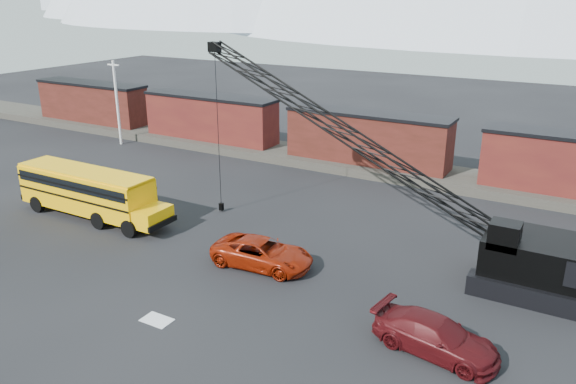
% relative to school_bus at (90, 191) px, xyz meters
% --- Properties ---
extents(ground, '(160.00, 160.00, 0.00)m').
position_rel_school_bus_xyz_m(ground, '(11.66, -3.29, -1.79)').
color(ground, black).
rests_on(ground, ground).
extents(gravel_berm, '(120.00, 5.00, 0.70)m').
position_rel_school_bus_xyz_m(gravel_berm, '(11.66, 18.71, -1.44)').
color(gravel_berm, '#49443C').
rests_on(gravel_berm, ground).
extents(boxcar_west_far, '(13.70, 3.10, 4.17)m').
position_rel_school_bus_xyz_m(boxcar_west_far, '(-20.34, 18.71, 0.97)').
color(boxcar_west_far, '#511C16').
rests_on(boxcar_west_far, gravel_berm).
extents(boxcar_west_near, '(13.70, 3.10, 4.17)m').
position_rel_school_bus_xyz_m(boxcar_west_near, '(-4.34, 18.71, 0.97)').
color(boxcar_west_near, '#461414').
rests_on(boxcar_west_near, gravel_berm).
extents(boxcar_mid, '(13.70, 3.10, 4.17)m').
position_rel_school_bus_xyz_m(boxcar_mid, '(11.66, 18.71, 0.97)').
color(boxcar_mid, '#511C16').
rests_on(boxcar_mid, gravel_berm).
extents(utility_pole, '(1.40, 0.24, 8.00)m').
position_rel_school_bus_xyz_m(utility_pole, '(-12.34, 14.71, 2.36)').
color(utility_pole, silver).
rests_on(utility_pole, ground).
extents(snow_patch, '(1.40, 0.90, 0.02)m').
position_rel_school_bus_xyz_m(snow_patch, '(12.16, -7.29, -1.78)').
color(snow_patch, silver).
rests_on(snow_patch, ground).
extents(school_bus, '(11.65, 2.65, 3.19)m').
position_rel_school_bus_xyz_m(school_bus, '(0.00, 0.00, 0.00)').
color(school_bus, '#FFB505').
rests_on(school_bus, ground).
extents(red_pickup, '(5.71, 2.97, 1.53)m').
position_rel_school_bus_xyz_m(red_pickup, '(13.47, -0.39, -1.03)').
color(red_pickup, maroon).
rests_on(red_pickup, ground).
extents(maroon_suv, '(5.50, 2.89, 1.52)m').
position_rel_school_bus_xyz_m(maroon_suv, '(23.72, -3.41, -1.03)').
color(maroon_suv, '#460C0F').
rests_on(maroon_suv, ground).
extents(crawler_crane, '(22.91, 4.20, 11.33)m').
position_rel_school_bus_xyz_m(crawler_crane, '(17.19, 4.60, 4.16)').
color(crawler_crane, black).
rests_on(crawler_crane, ground).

